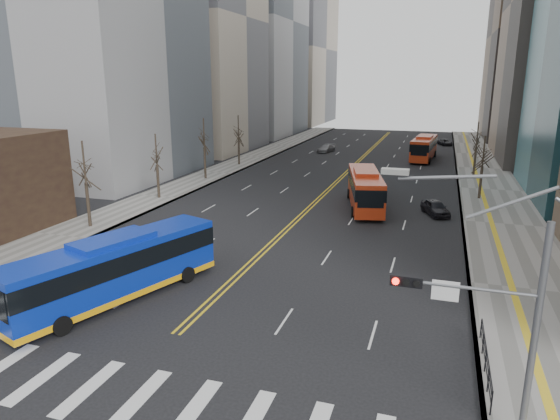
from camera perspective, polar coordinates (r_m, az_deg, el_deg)
name	(u,v)px	position (r m, az deg, el deg)	size (l,w,h in m)	color
ground	(114,393)	(22.41, -18.48, -19.24)	(220.00, 220.00, 0.00)	black
sidewalk_right	(490,190)	(61.11, 22.91, 2.14)	(7.00, 130.00, 0.15)	slate
sidewalk_left	(216,173)	(67.08, -7.37, 4.23)	(5.00, 130.00, 0.15)	slate
crosswalk	(114,393)	(22.41, -18.48, -19.23)	(26.70, 4.00, 0.01)	silver
centerline	(352,168)	(71.65, 8.21, 4.82)	(0.55, 100.00, 0.01)	gold
office_towers	(374,0)	(84.72, 10.64, 22.50)	(83.00, 134.00, 58.00)	gray
signal_mast	(490,309)	(18.29, 22.91, -10.36)	(5.37, 0.37, 9.39)	slate
pedestrian_railing	(486,357)	(23.71, 22.48, -15.29)	(0.06, 6.06, 1.02)	black
street_trees	(252,150)	(53.19, -3.17, 6.81)	(35.20, 47.20, 7.60)	#2C221A
blue_bus	(115,267)	(29.77, -18.34, -6.23)	(6.85, 13.12, 3.74)	#0B29A9
red_bus_near	(365,187)	(49.16, 9.71, 2.62)	(5.30, 12.01, 3.70)	#B22F13
red_bus_far	(424,146)	(80.64, 16.14, 6.99)	(3.70, 12.03, 3.74)	#B22F13
car_white	(51,287)	(31.52, -24.68, -8.05)	(1.58, 4.54, 1.50)	silver
car_dark_mid	(435,208)	(48.25, 17.33, 0.26)	(1.65, 4.10, 1.40)	black
car_silver	(326,148)	(86.40, 5.29, 7.04)	(1.81, 4.45, 1.29)	gray
car_dark_far	(445,142)	(100.11, 18.34, 7.37)	(1.85, 4.01, 1.12)	black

